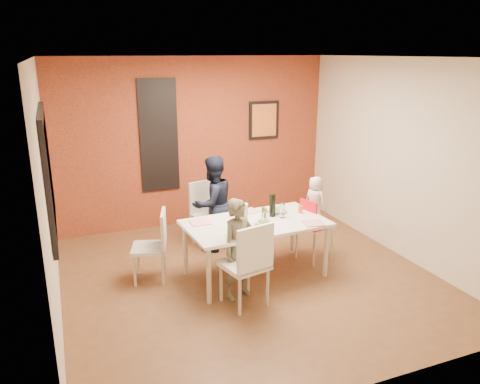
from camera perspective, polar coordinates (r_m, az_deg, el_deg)
name	(u,v)px	position (r m, az deg, el deg)	size (l,w,h in m)	color
ground	(249,277)	(6.07, 1.07, -10.30)	(4.50, 4.50, 0.00)	brown
ceiling	(250,57)	(5.41, 1.23, 16.11)	(4.50, 4.50, 0.02)	white
wall_back	(195,142)	(7.66, -5.47, 6.06)	(4.50, 0.02, 2.70)	beige
wall_front	(364,243)	(3.73, 14.84, -6.09)	(4.50, 0.02, 2.70)	beige
wall_left	(47,195)	(5.17, -22.47, -0.38)	(0.02, 4.50, 2.70)	beige
wall_right	(401,159)	(6.77, 19.02, 3.80)	(0.02, 4.50, 2.70)	beige
brick_accent_wall	(196,142)	(7.64, -5.42, 6.04)	(4.50, 0.02, 2.70)	maroon
picture_window_frame	(48,172)	(5.31, -22.40, 2.31)	(0.05, 1.70, 1.30)	black
picture_window_pane	(49,172)	(5.31, -22.23, 2.32)	(0.02, 1.55, 1.15)	black
glassblock_strip	(159,136)	(7.45, -9.88, 6.77)	(0.55, 0.03, 1.70)	silver
glassblock_surround	(159,136)	(7.45, -9.87, 6.77)	(0.60, 0.03, 1.76)	black
art_print_frame	(264,120)	(7.99, 2.93, 8.74)	(0.54, 0.03, 0.64)	black
art_print_canvas	(264,120)	(7.98, 2.97, 8.73)	(0.44, 0.01, 0.54)	orange
dining_table	(256,227)	(5.85, 1.92, -4.26)	(1.80, 1.07, 0.73)	silver
chair_near	(249,261)	(5.18, 1.08, -8.38)	(0.55, 0.55, 1.00)	white
chair_far	(206,210)	(6.91, -4.13, -2.16)	(0.53, 0.53, 0.94)	beige
chair_left	(155,242)	(5.90, -10.28, -6.04)	(0.52, 0.52, 0.90)	beige
high_chair	(313,224)	(6.42, 8.89, -3.85)	(0.44, 0.44, 0.87)	red
child_near	(239,249)	(5.37, -0.14, -6.99)	(0.44, 0.29, 1.20)	brown
child_far	(213,204)	(6.64, -3.34, -1.44)	(0.67, 0.52, 1.38)	black
toddler	(315,201)	(6.33, 9.13, -1.06)	(0.33, 0.21, 0.67)	beige
plate_near_left	(237,237)	(5.36, -0.42, -5.48)	(0.24, 0.24, 0.01)	white
plate_far_mid	(250,211)	(6.21, 1.26, -2.31)	(0.21, 0.21, 0.01)	white
plate_near_right	(313,223)	(5.84, 8.94, -3.75)	(0.24, 0.24, 0.01)	silver
plate_far_left	(200,222)	(5.82, -4.87, -3.69)	(0.24, 0.24, 0.01)	white
salad_bowl_a	(264,223)	(5.73, 2.93, -3.77)	(0.21, 0.21, 0.05)	white
salad_bowl_b	(277,210)	(6.18, 4.57, -2.22)	(0.23, 0.23, 0.06)	silver
wine_bottle	(272,205)	(5.99, 3.98, -1.61)	(0.08, 0.08, 0.30)	black
wine_glass_a	(265,220)	(5.62, 3.11, -3.41)	(0.07, 0.07, 0.20)	white
wine_glass_b	(282,210)	(5.97, 5.19, -2.25)	(0.07, 0.07, 0.19)	white
paper_towel_roll	(242,216)	(5.60, 0.30, -2.91)	(0.13, 0.13, 0.30)	silver
condiment_red	(267,217)	(5.82, 3.31, -3.07)	(0.03, 0.03, 0.12)	red
condiment_green	(263,213)	(5.93, 2.84, -2.54)	(0.04, 0.04, 0.15)	#2A6C24
condiment_brown	(266,214)	(5.90, 3.13, -2.67)	(0.04, 0.04, 0.15)	brown
sippy_cup	(300,209)	(6.17, 7.38, -2.11)	(0.06, 0.06, 0.10)	#D35E17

